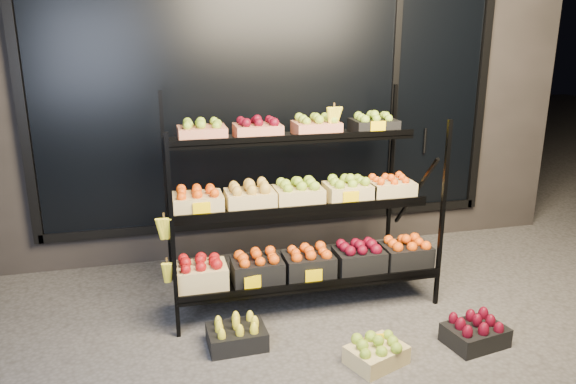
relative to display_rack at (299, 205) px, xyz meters
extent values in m
plane|color=#514F4C|center=(0.01, -0.60, -0.79)|extent=(24.00, 24.00, 0.00)
cube|color=#2D2826|center=(0.01, 2.00, 0.96)|extent=(6.00, 2.00, 3.50)
cube|color=black|center=(0.01, 0.98, 0.76)|extent=(4.20, 0.04, 2.40)
cube|color=black|center=(0.01, 0.96, -0.45)|extent=(4.30, 0.06, 0.08)
cube|color=black|center=(-2.14, 0.96, 0.76)|extent=(0.08, 0.06, 2.50)
cube|color=black|center=(2.16, 0.96, 0.76)|extent=(0.08, 0.06, 2.50)
cube|color=black|center=(1.21, 0.96, 0.76)|extent=(0.06, 0.06, 2.50)
cylinder|color=black|center=(1.56, 0.93, 0.26)|extent=(0.02, 0.02, 0.25)
cube|color=black|center=(-1.01, -0.42, -0.04)|extent=(0.03, 0.03, 1.50)
cube|color=black|center=(1.04, -0.42, -0.04)|extent=(0.03, 0.03, 1.50)
cube|color=black|center=(-1.01, 0.55, 0.04)|extent=(0.03, 0.03, 1.66)
cube|color=black|center=(1.04, 0.55, 0.04)|extent=(0.03, 0.03, 1.66)
cube|color=black|center=(0.01, -0.25, -0.52)|extent=(2.05, 0.42, 0.03)
cube|color=black|center=(0.01, -0.45, -0.49)|extent=(2.05, 0.02, 0.05)
cube|color=black|center=(0.01, 0.05, -0.02)|extent=(2.05, 0.40, 0.03)
cube|color=black|center=(0.01, -0.14, 0.01)|extent=(2.05, 0.02, 0.05)
cube|color=black|center=(0.01, 0.35, 0.48)|extent=(2.05, 0.40, 0.03)
cube|color=black|center=(0.01, 0.16, 0.51)|extent=(2.05, 0.02, 0.05)
cube|color=tan|center=(-0.71, 0.35, 0.55)|extent=(0.38, 0.28, 0.11)
ellipsoid|color=#96C030|center=(-0.71, 0.35, 0.63)|extent=(0.32, 0.24, 0.07)
cube|color=tan|center=(-0.26, 0.35, 0.55)|extent=(0.38, 0.28, 0.11)
ellipsoid|color=#610717|center=(-0.26, 0.35, 0.63)|extent=(0.32, 0.24, 0.07)
cube|color=tan|center=(0.24, 0.35, 0.55)|extent=(0.38, 0.28, 0.11)
ellipsoid|color=#96C030|center=(0.24, 0.35, 0.63)|extent=(0.32, 0.24, 0.07)
cube|color=black|center=(0.76, 0.35, 0.55)|extent=(0.38, 0.28, 0.11)
ellipsoid|color=#96C030|center=(0.76, 0.35, 0.63)|extent=(0.32, 0.24, 0.07)
cube|color=#D6BF7B|center=(-0.79, 0.05, 0.06)|extent=(0.38, 0.28, 0.14)
ellipsoid|color=#E5520C|center=(-0.79, 0.05, 0.16)|extent=(0.32, 0.24, 0.07)
cube|color=#D6BF7B|center=(-0.38, 0.05, 0.06)|extent=(0.38, 0.28, 0.14)
ellipsoid|color=gold|center=(-0.38, 0.05, 0.16)|extent=(0.32, 0.24, 0.07)
cube|color=#D6BF7B|center=(0.01, 0.05, 0.06)|extent=(0.38, 0.28, 0.14)
ellipsoid|color=#96C030|center=(0.01, 0.05, 0.16)|extent=(0.32, 0.24, 0.07)
cube|color=#D6BF7B|center=(0.44, 0.05, 0.06)|extent=(0.38, 0.28, 0.14)
ellipsoid|color=#96C030|center=(0.44, 0.05, 0.16)|extent=(0.32, 0.24, 0.07)
cube|color=#D6BF7B|center=(0.80, 0.05, 0.06)|extent=(0.38, 0.28, 0.14)
ellipsoid|color=#E5520C|center=(0.80, 0.05, 0.16)|extent=(0.32, 0.24, 0.07)
cube|color=#D6BF7B|center=(-0.82, -0.25, -0.42)|extent=(0.38, 0.28, 0.18)
ellipsoid|color=#A30B15|center=(-0.82, -0.25, -0.30)|extent=(0.32, 0.24, 0.07)
cube|color=black|center=(-0.39, -0.25, -0.42)|extent=(0.38, 0.28, 0.18)
ellipsoid|color=#E5520C|center=(-0.39, -0.25, -0.30)|extent=(0.32, 0.24, 0.07)
cube|color=black|center=(0.01, -0.25, -0.42)|extent=(0.38, 0.28, 0.18)
ellipsoid|color=#E5520C|center=(0.01, -0.25, -0.30)|extent=(0.32, 0.24, 0.07)
cube|color=black|center=(0.43, -0.25, -0.42)|extent=(0.38, 0.28, 0.18)
ellipsoid|color=#610717|center=(0.43, -0.25, -0.30)|extent=(0.32, 0.24, 0.07)
cube|color=black|center=(0.83, -0.25, -0.42)|extent=(0.38, 0.28, 0.18)
ellipsoid|color=#E5520C|center=(0.83, -0.25, -0.30)|extent=(0.32, 0.24, 0.07)
ellipsoid|color=#FFF130|center=(-1.06, -0.40, 0.13)|extent=(0.14, 0.08, 0.22)
ellipsoid|color=#FFF130|center=(-1.06, -0.40, -0.20)|extent=(0.14, 0.08, 0.22)
ellipsoid|color=#FFF130|center=(0.36, 0.25, 0.75)|extent=(0.14, 0.08, 0.22)
cube|color=#FFD200|center=(-0.78, -0.10, 0.05)|extent=(0.13, 0.01, 0.12)
cube|color=#FFD200|center=(0.40, -0.10, 0.05)|extent=(0.13, 0.01, 0.12)
cube|color=#FFD200|center=(0.73, 0.20, 0.55)|extent=(0.13, 0.01, 0.12)
cube|color=#FFD200|center=(-0.46, -0.40, -0.45)|extent=(0.13, 0.01, 0.12)
cube|color=#FFD200|center=(0.01, -0.40, -0.45)|extent=(0.13, 0.01, 0.12)
cube|color=#FFD200|center=(0.32, -1.00, -0.73)|extent=(0.13, 0.01, 0.12)
cube|color=black|center=(-0.62, -0.65, -0.72)|extent=(0.41, 0.31, 0.14)
ellipsoid|color=#FFF130|center=(-0.62, -0.65, -0.62)|extent=(0.34, 0.26, 0.07)
cube|color=#D6BF7B|center=(0.24, -1.09, -0.72)|extent=(0.44, 0.39, 0.13)
ellipsoid|color=#96C030|center=(0.24, -1.09, -0.63)|extent=(0.37, 0.33, 0.07)
cube|color=black|center=(1.01, -1.03, -0.72)|extent=(0.45, 0.36, 0.14)
ellipsoid|color=#610717|center=(1.01, -1.03, -0.62)|extent=(0.38, 0.31, 0.07)
camera|label=1|loc=(-1.12, -4.10, 1.39)|focal=35.00mm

